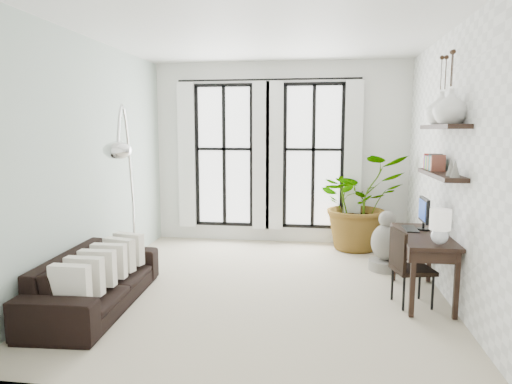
% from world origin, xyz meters
% --- Properties ---
extents(floor, '(5.00, 5.00, 0.00)m').
position_xyz_m(floor, '(0.00, 0.00, 0.00)').
color(floor, '#BEB397').
rests_on(floor, ground).
extents(ceiling, '(5.00, 5.00, 0.00)m').
position_xyz_m(ceiling, '(0.00, 0.00, 3.20)').
color(ceiling, white).
rests_on(ceiling, wall_back).
extents(wall_left, '(0.00, 5.00, 5.00)m').
position_xyz_m(wall_left, '(-2.25, 0.00, 1.60)').
color(wall_left, '#AABEB1').
rests_on(wall_left, floor).
extents(wall_right, '(0.00, 5.00, 5.00)m').
position_xyz_m(wall_right, '(2.25, 0.00, 1.60)').
color(wall_right, white).
rests_on(wall_right, floor).
extents(wall_back, '(4.50, 0.00, 4.50)m').
position_xyz_m(wall_back, '(0.00, 2.50, 1.60)').
color(wall_back, white).
rests_on(wall_back, floor).
extents(windows, '(3.26, 0.13, 2.65)m').
position_xyz_m(windows, '(-0.20, 2.43, 1.56)').
color(windows, white).
rests_on(windows, wall_back).
extents(wall_shelves, '(0.25, 1.30, 0.60)m').
position_xyz_m(wall_shelves, '(2.11, -0.08, 1.73)').
color(wall_shelves, black).
rests_on(wall_shelves, wall_right).
extents(sofa, '(0.95, 2.17, 0.62)m').
position_xyz_m(sofa, '(-1.80, -0.90, 0.31)').
color(sofa, black).
rests_on(sofa, floor).
extents(throw_pillows, '(0.40, 1.52, 0.40)m').
position_xyz_m(throw_pillows, '(-1.70, -0.90, 0.50)').
color(throw_pillows, silver).
rests_on(throw_pillows, sofa).
extents(plant, '(1.84, 1.74, 1.63)m').
position_xyz_m(plant, '(1.38, 2.15, 0.81)').
color(plant, '#2D7228').
rests_on(plant, floor).
extents(desk, '(0.56, 1.33, 1.18)m').
position_xyz_m(desk, '(1.95, -0.17, 0.73)').
color(desk, black).
rests_on(desk, floor).
extents(desk_chair, '(0.50, 0.50, 0.89)m').
position_xyz_m(desk_chair, '(1.72, -0.36, 0.50)').
color(desk_chair, black).
rests_on(desk_chair, floor).
extents(arc_lamp, '(0.73, 1.62, 2.32)m').
position_xyz_m(arc_lamp, '(-1.70, -0.21, 1.80)').
color(arc_lamp, silver).
rests_on(arc_lamp, floor).
extents(buddha, '(0.48, 0.48, 0.87)m').
position_xyz_m(buddha, '(1.69, 0.98, 0.37)').
color(buddha, gray).
rests_on(buddha, floor).
extents(vase_a, '(0.37, 0.37, 0.38)m').
position_xyz_m(vase_a, '(2.11, -0.37, 2.27)').
color(vase_a, white).
rests_on(vase_a, shelf_upper).
extents(vase_b, '(0.37, 0.37, 0.38)m').
position_xyz_m(vase_b, '(2.11, 0.03, 2.27)').
color(vase_b, white).
rests_on(vase_b, shelf_upper).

